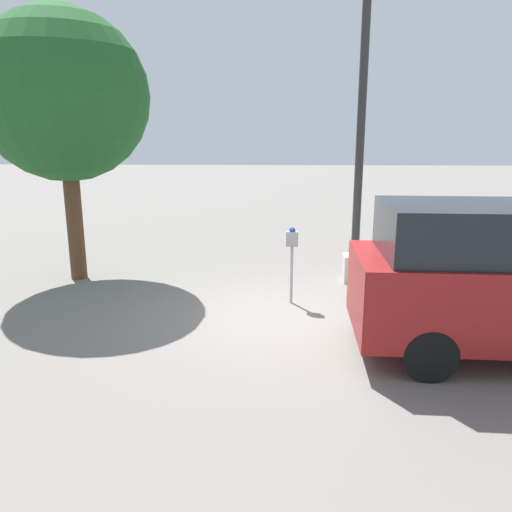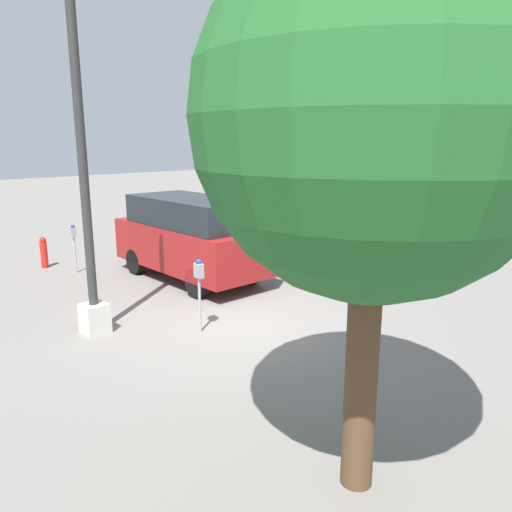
% 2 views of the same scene
% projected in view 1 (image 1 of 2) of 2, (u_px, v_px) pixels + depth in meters
% --- Properties ---
extents(ground_plane, '(80.00, 80.00, 0.00)m').
position_uv_depth(ground_plane, '(281.00, 316.00, 8.32)').
color(ground_plane, slate).
extents(parking_meter_near, '(0.22, 0.14, 1.38)m').
position_uv_depth(parking_meter_near, '(292.00, 248.00, 8.71)').
color(parking_meter_near, '#9E9EA3').
rests_on(parking_meter_near, ground).
extents(lamp_post, '(0.44, 0.44, 5.96)m').
position_uv_depth(lamp_post, '(358.00, 185.00, 9.78)').
color(lamp_post, beige).
rests_on(lamp_post, ground).
extents(street_tree, '(3.29, 3.29, 5.30)m').
position_uv_depth(street_tree, '(64.00, 97.00, 9.61)').
color(street_tree, '#513823').
rests_on(street_tree, ground).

